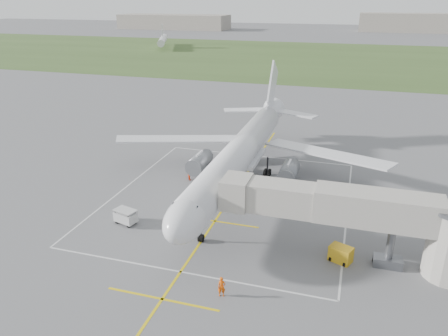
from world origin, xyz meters
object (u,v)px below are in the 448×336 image
(gpu_unit, at_px, (341,254))
(baggage_cart, at_px, (126,216))
(jet_bridge, at_px, (367,217))
(ramp_worker_nose, at_px, (222,287))
(airliner, at_px, (240,153))
(ramp_worker_wing, at_px, (190,174))

(gpu_unit, bearing_deg, baggage_cart, -158.55)
(jet_bridge, bearing_deg, ramp_worker_nose, -142.22)
(airliner, xyz_separation_m, ramp_worker_nose, (4.59, -22.88, -3.50))
(ramp_worker_nose, bearing_deg, jet_bridge, 18.27)
(gpu_unit, xyz_separation_m, ramp_worker_wing, (-20.66, 14.14, 0.06))
(ramp_worker_nose, height_order, ramp_worker_wing, ramp_worker_nose)
(airliner, bearing_deg, ramp_worker_nose, -78.67)
(baggage_cart, bearing_deg, ramp_worker_wing, 96.01)
(gpu_unit, height_order, baggage_cart, baggage_cart)
(gpu_unit, bearing_deg, ramp_worker_wing, 168.57)
(jet_bridge, bearing_deg, baggage_cart, 179.65)
(airliner, distance_m, ramp_worker_nose, 23.60)
(ramp_worker_wing, bearing_deg, jet_bridge, -155.66)
(jet_bridge, relative_size, ramp_worker_wing, 14.32)
(airliner, relative_size, jet_bridge, 2.00)
(jet_bridge, height_order, baggage_cart, jet_bridge)
(jet_bridge, height_order, ramp_worker_wing, jet_bridge)
(jet_bridge, bearing_deg, ramp_worker_wing, 148.81)
(airliner, bearing_deg, ramp_worker_wing, -175.33)
(jet_bridge, xyz_separation_m, ramp_worker_wing, (-22.61, 13.69, -3.93))
(airliner, bearing_deg, gpu_unit, -46.88)
(airliner, height_order, ramp_worker_wing, airliner)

